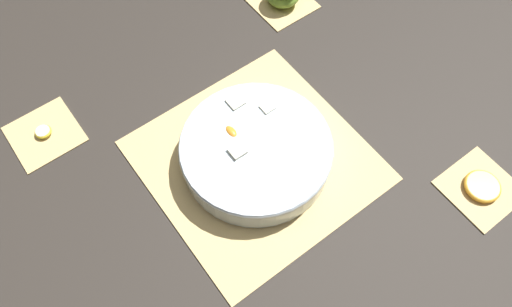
# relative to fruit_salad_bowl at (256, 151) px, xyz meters

# --- Properties ---
(ground_plane) EXTENTS (6.00, 6.00, 0.00)m
(ground_plane) POSITION_rel_fruit_salad_bowl_xyz_m (-0.00, -0.00, -0.04)
(ground_plane) COLOR #2D2823
(bamboo_mat_center) EXTENTS (0.40, 0.40, 0.01)m
(bamboo_mat_center) POSITION_rel_fruit_salad_bowl_xyz_m (-0.00, -0.00, -0.04)
(bamboo_mat_center) COLOR #D6B775
(bamboo_mat_center) RESTS_ON ground_plane
(coaster_mat_near_left) EXTENTS (0.13, 0.13, 0.01)m
(coaster_mat_near_left) POSITION_rel_fruit_salad_bowl_xyz_m (-0.30, -0.31, -0.04)
(coaster_mat_near_left) COLOR #D6B775
(coaster_mat_near_left) RESTS_ON ground_plane
(coaster_mat_near_right) EXTENTS (0.13, 0.13, 0.01)m
(coaster_mat_near_right) POSITION_rel_fruit_salad_bowl_xyz_m (0.30, -0.31, -0.04)
(coaster_mat_near_right) COLOR #D6B775
(coaster_mat_near_right) RESTS_ON ground_plane
(coaster_mat_far_right) EXTENTS (0.13, 0.13, 0.01)m
(coaster_mat_far_right) POSITION_rel_fruit_salad_bowl_xyz_m (0.30, 0.30, -0.04)
(coaster_mat_far_right) COLOR #D6B775
(coaster_mat_far_right) RESTS_ON ground_plane
(fruit_salad_bowl) EXTENTS (0.29, 0.29, 0.06)m
(fruit_salad_bowl) POSITION_rel_fruit_salad_bowl_xyz_m (0.00, 0.00, 0.00)
(fruit_salad_bowl) COLOR silver
(fruit_salad_bowl) RESTS_ON bamboo_mat_center
(orange_slice_whole) EXTENTS (0.07, 0.07, 0.01)m
(orange_slice_whole) POSITION_rel_fruit_salad_bowl_xyz_m (-0.30, -0.31, -0.03)
(orange_slice_whole) COLOR orange
(orange_slice_whole) RESTS_ON coaster_mat_near_left
(banana_coin_single) EXTENTS (0.03, 0.03, 0.01)m
(banana_coin_single) POSITION_rel_fruit_salad_bowl_xyz_m (0.30, 0.30, -0.03)
(banana_coin_single) COLOR #F7EFC6
(banana_coin_single) RESTS_ON coaster_mat_far_right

